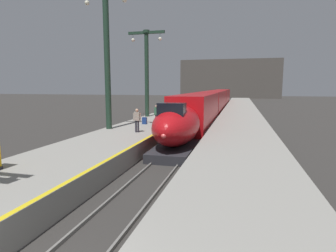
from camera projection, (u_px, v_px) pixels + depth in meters
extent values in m
cube|color=gray|center=(161.00, 123.00, 29.36)|extent=(4.80, 110.00, 1.05)
cube|color=gray|center=(240.00, 125.00, 27.37)|extent=(4.80, 110.00, 1.05)
cube|color=yellow|center=(182.00, 118.00, 28.72)|extent=(0.20, 107.80, 0.01)
cube|color=slate|center=(196.00, 125.00, 31.25)|extent=(0.08, 110.00, 0.12)
cube|color=slate|center=(209.00, 125.00, 30.88)|extent=(0.08, 110.00, 0.12)
ellipsoid|color=#B20F14|center=(177.00, 125.00, 18.28)|extent=(2.78, 6.96, 2.56)
cube|color=#28282D|center=(176.00, 149.00, 18.16)|extent=(2.46, 5.92, 0.55)
cube|color=black|center=(172.00, 110.00, 16.63)|extent=(1.59, 1.00, 0.90)
sphere|color=#F24C4C|center=(164.00, 136.00, 15.04)|extent=(0.28, 0.28, 0.28)
cube|color=#B20F14|center=(198.00, 110.00, 26.96)|extent=(2.90, 14.00, 3.05)
cube|color=black|center=(183.00, 104.00, 27.23)|extent=(0.04, 11.90, 0.80)
cube|color=black|center=(213.00, 104.00, 26.54)|extent=(0.04, 11.90, 0.80)
cube|color=silver|center=(197.00, 123.00, 27.14)|extent=(2.92, 13.30, 0.24)
cube|color=black|center=(189.00, 136.00, 22.92)|extent=(2.03, 2.20, 0.56)
cube|color=black|center=(203.00, 123.00, 31.51)|extent=(2.03, 2.20, 0.56)
cube|color=#B20F14|center=(214.00, 101.00, 42.88)|extent=(2.90, 18.00, 3.05)
cube|color=black|center=(204.00, 97.00, 43.15)|extent=(0.04, 15.84, 0.80)
cube|color=black|center=(223.00, 98.00, 42.46)|extent=(0.04, 15.84, 0.80)
cube|color=black|center=(209.00, 117.00, 37.27)|extent=(2.03, 2.20, 0.56)
cube|color=black|center=(216.00, 110.00, 49.01)|extent=(2.03, 2.20, 0.56)
cube|color=#B20F14|center=(221.00, 97.00, 60.72)|extent=(2.90, 18.00, 3.05)
cube|color=black|center=(215.00, 94.00, 60.99)|extent=(0.04, 15.84, 0.80)
cube|color=black|center=(228.00, 94.00, 60.30)|extent=(0.04, 15.84, 0.80)
cube|color=black|center=(219.00, 107.00, 55.11)|extent=(2.03, 2.20, 0.56)
cube|color=black|center=(223.00, 103.00, 66.85)|extent=(2.03, 2.20, 0.56)
cylinder|color=#1E3828|center=(107.00, 61.00, 21.09)|extent=(0.44, 0.44, 10.39)
sphere|color=#EFEACC|center=(87.00, 3.00, 20.86)|extent=(0.36, 0.36, 0.36)
sphere|color=#EFEACC|center=(124.00, 0.00, 20.12)|extent=(0.36, 0.36, 0.36)
cylinder|color=#1E3828|center=(147.00, 74.00, 30.09)|extent=(0.44, 0.44, 9.14)
cylinder|color=#1E3828|center=(146.00, 32.00, 29.47)|extent=(0.68, 0.68, 0.30)
cube|color=#1E3828|center=(146.00, 33.00, 29.49)|extent=(4.00, 0.24, 0.28)
cylinder|color=#1E3828|center=(133.00, 37.00, 29.90)|extent=(0.03, 0.03, 0.60)
sphere|color=#EFEACC|center=(133.00, 40.00, 29.95)|extent=(0.36, 0.36, 0.36)
cylinder|color=#1E3828|center=(160.00, 35.00, 29.17)|extent=(0.03, 0.03, 0.60)
sphere|color=#EFEACC|center=(160.00, 39.00, 29.22)|extent=(0.36, 0.36, 0.36)
cylinder|color=#23232D|center=(156.00, 120.00, 24.20)|extent=(0.13, 0.13, 0.85)
cylinder|color=#23232D|center=(157.00, 120.00, 24.07)|extent=(0.13, 0.13, 0.85)
cube|color=#336647|center=(156.00, 111.00, 24.03)|extent=(0.43, 0.41, 0.62)
cylinder|color=#336647|center=(155.00, 112.00, 24.23)|extent=(0.09, 0.09, 0.58)
cylinder|color=#336647|center=(158.00, 112.00, 23.84)|extent=(0.09, 0.09, 0.58)
sphere|color=tan|center=(156.00, 106.00, 23.97)|extent=(0.22, 0.22, 0.22)
cylinder|color=#23232D|center=(138.00, 126.00, 20.06)|extent=(0.13, 0.13, 0.85)
cylinder|color=#23232D|center=(136.00, 126.00, 20.09)|extent=(0.13, 0.13, 0.85)
cube|color=gray|center=(137.00, 116.00, 19.97)|extent=(0.39, 0.24, 0.62)
cylinder|color=gray|center=(140.00, 117.00, 19.93)|extent=(0.09, 0.09, 0.58)
cylinder|color=gray|center=(134.00, 117.00, 20.02)|extent=(0.09, 0.09, 0.58)
sphere|color=tan|center=(137.00, 110.00, 19.91)|extent=(0.22, 0.22, 0.22)
cube|color=navy|center=(144.00, 121.00, 24.38)|extent=(0.40, 0.22, 0.60)
cylinder|color=#262628|center=(143.00, 115.00, 24.34)|extent=(0.02, 0.02, 0.36)
cylinder|color=#262628|center=(145.00, 115.00, 24.29)|extent=(0.02, 0.02, 0.36)
cube|color=#262628|center=(144.00, 113.00, 24.29)|extent=(0.22, 0.03, 0.02)
cube|color=#4C4742|center=(229.00, 79.00, 101.55)|extent=(36.00, 2.00, 14.00)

